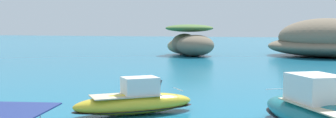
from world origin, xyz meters
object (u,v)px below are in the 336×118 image
object	(u,v)px
islet_small	(190,42)
motorboat_yellow	(135,102)
motorboat_teal	(320,115)
islet_large	(329,42)

from	to	relation	value
islet_small	motorboat_yellow	xyz separation A→B (m)	(10.02, -49.35, -1.58)
motorboat_teal	motorboat_yellow	distance (m)	10.10
islet_small	motorboat_teal	size ratio (longest dim) A/B	1.29
islet_small	motorboat_yellow	world-z (taller)	islet_small
islet_large	islet_small	size ratio (longest dim) A/B	2.02
motorboat_teal	motorboat_yellow	bearing A→B (deg)	171.18
motorboat_yellow	islet_small	bearing A→B (deg)	101.48
islet_large	motorboat_yellow	bearing A→B (deg)	-104.29
motorboat_teal	motorboat_yellow	world-z (taller)	motorboat_teal
islet_large	motorboat_yellow	world-z (taller)	islet_large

